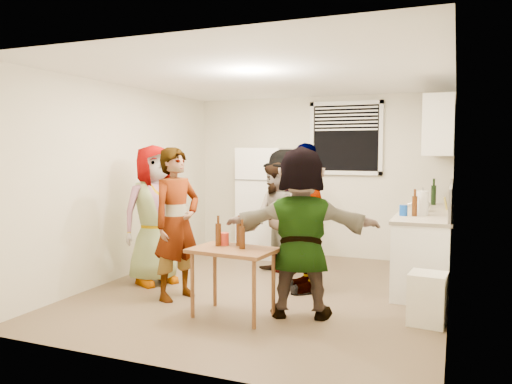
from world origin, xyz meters
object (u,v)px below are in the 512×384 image
at_px(red_cup, 224,245).
at_px(guest_grey, 156,283).
at_px(refrigerator, 265,202).
at_px(blue_cup, 403,216).
at_px(guest_back_right, 286,272).
at_px(trash_bin, 428,298).
at_px(guest_black, 305,291).
at_px(beer_bottle_counter, 414,216).
at_px(guest_stripe, 178,298).
at_px(wine_bottle, 433,205).
at_px(guest_back_left, 276,276).
at_px(beer_bottle_table, 242,249).
at_px(serving_table, 233,316).
at_px(kettle, 422,212).
at_px(guest_orange, 301,315).

relative_size(red_cup, guest_grey, 0.08).
height_order(refrigerator, blue_cup, refrigerator).
bearing_deg(guest_back_right, trash_bin, -22.72).
bearing_deg(refrigerator, guest_grey, -108.57).
bearing_deg(guest_black, guest_grey, -108.90).
xyz_separation_m(beer_bottle_counter, red_cup, (-1.75, -1.45, -0.21)).
bearing_deg(guest_stripe, wine_bottle, -25.24).
relative_size(guest_grey, guest_back_right, 1.03).
relative_size(guest_back_left, guest_back_right, 0.90).
relative_size(blue_cup, beer_bottle_table, 0.58).
height_order(wine_bottle, guest_grey, wine_bottle).
distance_m(beer_bottle_counter, guest_back_left, 1.97).
xyz_separation_m(red_cup, guest_black, (0.56, 1.05, -0.69)).
bearing_deg(wine_bottle, serving_table, -120.58).
xyz_separation_m(serving_table, guest_black, (0.40, 1.17, 0.00)).
relative_size(trash_bin, guest_back_left, 0.33).
bearing_deg(beer_bottle_counter, guest_stripe, -153.18).
bearing_deg(red_cup, trash_bin, 10.91).
height_order(refrigerator, guest_back_left, refrigerator).
bearing_deg(beer_bottle_table, serving_table, -166.25).
bearing_deg(guest_grey, blue_cup, -44.76).
bearing_deg(guest_black, serving_table, -48.80).
xyz_separation_m(blue_cup, serving_table, (-1.47, -1.57, -0.90)).
xyz_separation_m(trash_bin, guest_back_left, (-1.97, 1.21, -0.25)).
distance_m(serving_table, guest_stripe, 0.91).
relative_size(trash_bin, beer_bottle_table, 2.28).
xyz_separation_m(wine_bottle, beer_bottle_counter, (-0.15, -1.38, 0.00)).
bearing_deg(beer_bottle_table, beer_bottle_counter, 45.94).
bearing_deg(trash_bin, guest_back_right, 143.22).
xyz_separation_m(kettle, guest_back_left, (-1.80, -0.36, -0.90)).
relative_size(trash_bin, guest_stripe, 0.29).
bearing_deg(blue_cup, trash_bin, -72.23).
xyz_separation_m(blue_cup, beer_bottle_table, (-1.38, -1.55, -0.21)).
bearing_deg(kettle, serving_table, -114.78).
height_order(wine_bottle, guest_back_right, wine_bottle).
bearing_deg(blue_cup, red_cup, -138.28).
distance_m(blue_cup, guest_black, 1.45).
height_order(blue_cup, trash_bin, blue_cup).
bearing_deg(guest_back_left, beer_bottle_table, -39.60).
bearing_deg(blue_cup, refrigerator, 150.03).
bearing_deg(guest_stripe, guest_black, -36.95).
bearing_deg(guest_back_right, beer_bottle_counter, 2.34).
distance_m(kettle, red_cup, 2.66).
relative_size(beer_bottle_counter, guest_back_left, 0.15).
xyz_separation_m(blue_cup, guest_black, (-1.07, -0.40, -0.90)).
bearing_deg(guest_back_right, guest_back_left, -92.48).
bearing_deg(guest_orange, serving_table, 10.65).
relative_size(serving_table, guest_orange, 0.48).
relative_size(kettle, guest_orange, 0.14).
height_order(guest_back_right, guest_black, guest_back_right).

